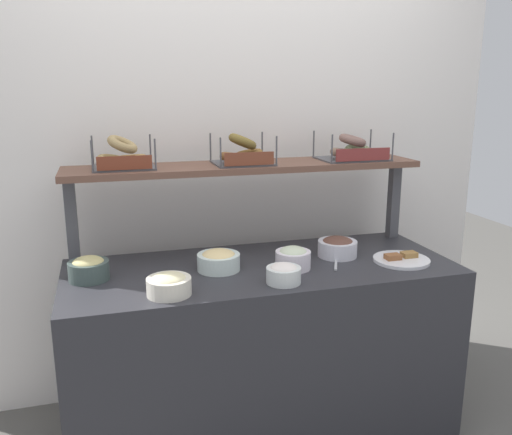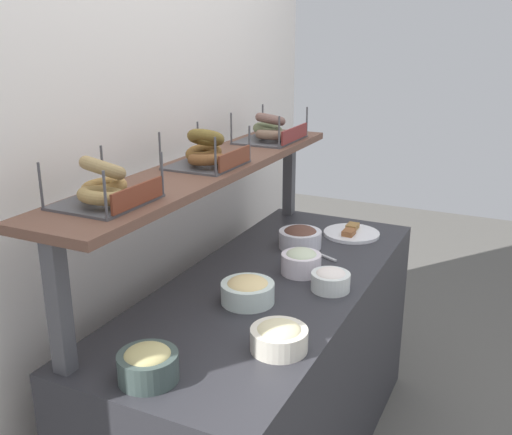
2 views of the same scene
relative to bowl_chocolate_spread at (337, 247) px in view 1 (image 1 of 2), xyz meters
name	(u,v)px [view 1 (image 1 of 2)]	position (x,y,z in m)	size (l,w,h in m)	color
ground_plane	(262,429)	(-0.39, -0.04, -0.90)	(8.00, 8.00, 0.00)	#595651
back_wall	(232,171)	(-0.39, 0.51, 0.30)	(2.95, 0.06, 2.40)	white
deli_counter	(262,351)	(-0.39, -0.04, -0.47)	(1.75, 0.70, 0.85)	#2D2D33
shelf_riser_left	(72,221)	(-1.20, 0.23, 0.15)	(0.05, 0.05, 0.40)	#4C4C51
shelf_riser_right	(394,200)	(0.43, 0.23, 0.15)	(0.05, 0.05, 0.40)	#4C4C51
upper_shelf	(246,167)	(-0.39, 0.23, 0.37)	(1.71, 0.32, 0.03)	brown
bowl_chocolate_spread	(337,247)	(0.00, 0.00, 0.00)	(0.19, 0.19, 0.10)	white
bowl_hummus	(89,268)	(-1.14, 0.00, 0.00)	(0.17, 0.17, 0.10)	#41524D
bowl_cream_cheese	(284,273)	(-0.36, -0.27, -0.01)	(0.14, 0.14, 0.08)	white
bowl_egg_salad	(219,260)	(-0.59, -0.04, 0.00)	(0.19, 0.19, 0.09)	white
bowl_potato_salad	(169,284)	(-0.84, -0.26, 0.00)	(0.18, 0.18, 0.09)	silver
bowl_scallion_spread	(293,258)	(-0.27, -0.11, 0.00)	(0.16, 0.16, 0.10)	white
serving_plate_white	(401,259)	(0.25, -0.16, -0.04)	(0.26, 0.26, 0.04)	white
serving_spoon_near_plate	(336,261)	(-0.05, -0.09, -0.04)	(0.10, 0.16, 0.01)	#B7B7BC
bagel_basket_everything	(123,157)	(-0.96, 0.25, 0.43)	(0.28, 0.25, 0.16)	#4C4C51
bagel_basket_cinnamon_raisin	(242,153)	(-0.41, 0.22, 0.43)	(0.28, 0.25, 0.15)	#4C4C51
bagel_basket_poppy	(352,150)	(0.16, 0.22, 0.43)	(0.34, 0.24, 0.14)	#4C4C51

